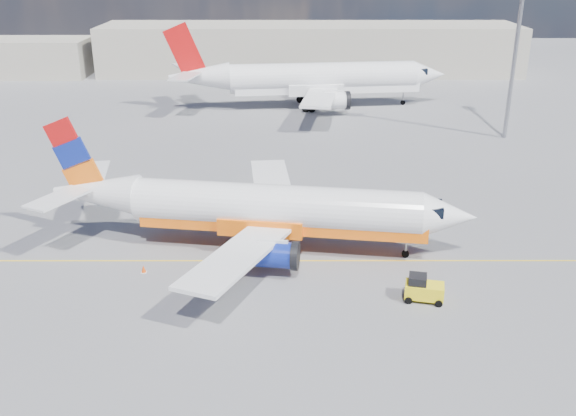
{
  "coord_description": "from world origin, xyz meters",
  "views": [
    {
      "loc": [
        1.2,
        -36.31,
        19.87
      ],
      "look_at": [
        1.23,
        4.0,
        3.5
      ],
      "focal_mm": 40.0,
      "sensor_mm": 36.0,
      "label": 1
    }
  ],
  "objects_px": {
    "second_jet": "(314,79)",
    "gse_tug": "(423,289)",
    "main_jet": "(263,209)",
    "traffic_cone": "(144,269)"
  },
  "relations": [
    {
      "from": "second_jet",
      "to": "gse_tug",
      "type": "bearing_deg",
      "value": -91.48
    },
    {
      "from": "main_jet",
      "to": "traffic_cone",
      "type": "distance_m",
      "value": 9.04
    },
    {
      "from": "main_jet",
      "to": "traffic_cone",
      "type": "bearing_deg",
      "value": -146.09
    },
    {
      "from": "main_jet",
      "to": "gse_tug",
      "type": "bearing_deg",
      "value": -27.81
    },
    {
      "from": "main_jet",
      "to": "gse_tug",
      "type": "xyz_separation_m",
      "value": [
        9.94,
        -7.29,
        -2.28
      ]
    },
    {
      "from": "main_jet",
      "to": "traffic_cone",
      "type": "relative_size",
      "value": 58.72
    },
    {
      "from": "gse_tug",
      "to": "main_jet",
      "type": "bearing_deg",
      "value": 155.81
    },
    {
      "from": "main_jet",
      "to": "traffic_cone",
      "type": "xyz_separation_m",
      "value": [
        -7.76,
        -3.69,
        -2.8
      ]
    },
    {
      "from": "second_jet",
      "to": "gse_tug",
      "type": "xyz_separation_m",
      "value": [
        4.7,
        -51.02,
        -2.99
      ]
    },
    {
      "from": "second_jet",
      "to": "traffic_cone",
      "type": "relative_size",
      "value": 72.37
    }
  ]
}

